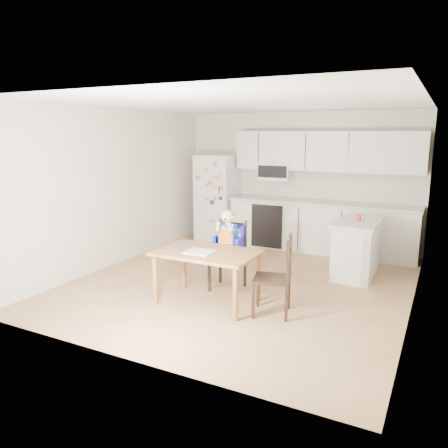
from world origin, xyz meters
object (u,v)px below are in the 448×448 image
at_px(refrigerator, 218,198).
at_px(red_cup, 358,217).
at_px(chair_side, 280,271).
at_px(chair_booster, 229,241).
at_px(kitchen_island, 357,248).
at_px(dining_table, 207,258).

xyz_separation_m(refrigerator, red_cup, (2.92, -1.05, 0.04)).
xyz_separation_m(refrigerator, chair_side, (2.41, -2.98, -0.31)).
distance_m(red_cup, chair_booster, 2.03).
xyz_separation_m(kitchen_island, chair_side, (-0.52, -1.93, 0.11)).
bearing_deg(refrigerator, red_cup, -19.67).
height_order(dining_table, chair_side, chair_side).
xyz_separation_m(kitchen_island, dining_table, (-1.46, -2.00, 0.16)).
bearing_deg(dining_table, chair_side, 4.51).
distance_m(refrigerator, kitchen_island, 3.15).
height_order(refrigerator, dining_table, refrigerator).
height_order(refrigerator, red_cup, refrigerator).
relative_size(red_cup, dining_table, 0.08).
bearing_deg(chair_side, kitchen_island, 150.10).
bearing_deg(chair_side, red_cup, 150.46).
relative_size(kitchen_island, chair_booster, 1.03).
height_order(red_cup, dining_table, red_cup).
distance_m(refrigerator, red_cup, 3.10).
distance_m(dining_table, chair_booster, 0.62).
bearing_deg(chair_booster, dining_table, -93.71).
relative_size(chair_booster, chair_side, 1.17).
distance_m(kitchen_island, dining_table, 2.49).
xyz_separation_m(dining_table, chair_side, (0.94, 0.07, -0.05)).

